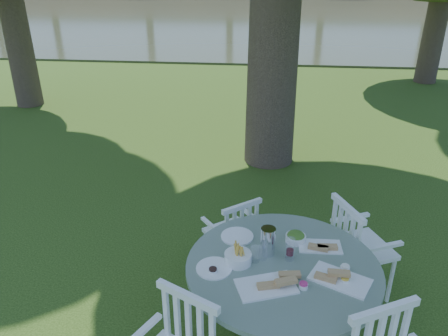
{
  "coord_description": "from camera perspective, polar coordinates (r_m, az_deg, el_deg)",
  "views": [
    {
      "loc": [
        0.43,
        -3.77,
        2.74
      ],
      "look_at": [
        0.0,
        0.2,
        0.85
      ],
      "focal_mm": 35.0,
      "sensor_mm": 36.0,
      "label": 1
    }
  ],
  "objects": [
    {
      "name": "table",
      "position": [
        3.33,
        7.59,
        -14.38
      ],
      "size": [
        1.4,
        1.4,
        0.77
      ],
      "color": "black",
      "rests_on": "ground"
    },
    {
      "name": "ground",
      "position": [
        4.68,
        -0.27,
        -10.51
      ],
      "size": [
        140.0,
        140.0,
        0.0
      ],
      "primitive_type": "plane",
      "color": "#1B360B",
      "rests_on": "ground"
    },
    {
      "name": "chair_nw",
      "position": [
        4.08,
        1.52,
        -8.29
      ],
      "size": [
        0.56,
        0.56,
        0.82
      ],
      "rotation": [
        0.0,
        0.0,
        -2.46
      ],
      "color": "white",
      "rests_on": "ground"
    },
    {
      "name": "chair_ne",
      "position": [
        3.98,
        16.67,
        -9.35
      ],
      "size": [
        0.59,
        0.61,
        0.93
      ],
      "rotation": [
        0.0,
        0.0,
        -4.3
      ],
      "color": "white",
      "rests_on": "ground"
    },
    {
      "name": "tableware",
      "position": [
        3.24,
        6.09,
        -11.31
      ],
      "size": [
        1.23,
        0.87,
        0.22
      ],
      "color": "white",
      "rests_on": "table"
    },
    {
      "name": "river",
      "position": [
        26.91,
        5.51,
        19.4
      ],
      "size": [
        100.0,
        28.0,
        0.12
      ],
      "primitive_type": "cube",
      "color": "#313721",
      "rests_on": "ground"
    }
  ]
}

